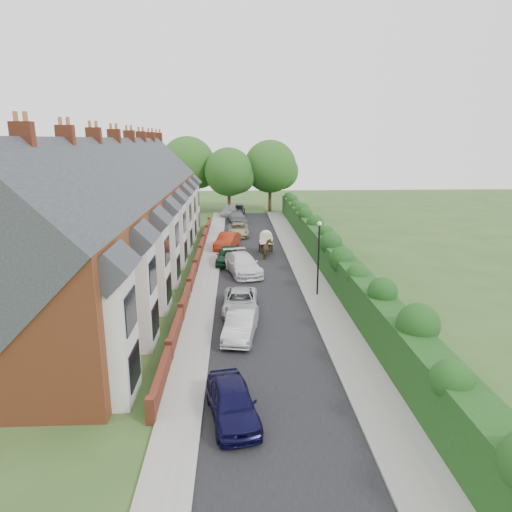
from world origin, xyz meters
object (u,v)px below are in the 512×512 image
(car_grey, at_px, (237,218))
(car_black, at_px, (238,210))
(car_navy, at_px, (232,402))
(horse_cart, at_px, (266,240))
(car_red, at_px, (227,241))
(car_silver_a, at_px, (241,324))
(lamppost, at_px, (319,249))
(car_white, at_px, (242,264))
(horse, at_px, (268,249))
(car_beige, at_px, (238,230))
(car_green, at_px, (227,255))
(car_silver_b, at_px, (240,301))

(car_grey, height_order, car_black, car_black)
(car_navy, relative_size, horse_cart, 1.47)
(car_red, bearing_deg, car_silver_a, -72.53)
(lamppost, height_order, car_grey, lamppost)
(car_white, relative_size, horse, 2.85)
(car_black, bearing_deg, car_grey, -86.72)
(car_navy, relative_size, car_beige, 0.85)
(car_white, distance_m, horse, 5.36)
(car_red, bearing_deg, car_navy, -74.16)
(car_green, bearing_deg, car_silver_b, -80.94)
(car_navy, relative_size, car_white, 0.77)
(car_silver_a, distance_m, car_grey, 34.41)
(car_silver_b, relative_size, car_white, 0.85)
(car_white, distance_m, car_green, 3.28)
(car_red, relative_size, car_beige, 0.94)
(lamppost, relative_size, horse_cart, 1.81)
(lamppost, relative_size, horse, 2.71)
(car_white, relative_size, car_black, 1.20)
(car_red, height_order, horse_cart, horse_cart)
(car_red, relative_size, horse_cart, 1.62)
(car_silver_a, bearing_deg, car_green, 102.63)
(car_silver_b, distance_m, horse_cart, 15.27)
(lamppost, bearing_deg, horse, 104.39)
(car_beige, bearing_deg, horse_cart, -71.53)
(car_green, distance_m, car_black, 25.87)
(car_navy, height_order, horse_cart, horse_cart)
(car_navy, height_order, car_grey, car_grey)
(car_beige, bearing_deg, car_white, -88.88)
(car_green, relative_size, car_red, 0.95)
(car_silver_a, height_order, car_green, car_green)
(car_navy, height_order, car_white, car_white)
(car_white, xyz_separation_m, horse_cart, (2.34, 6.88, 0.39))
(car_navy, bearing_deg, car_black, 78.77)
(car_navy, bearing_deg, car_silver_b, 77.21)
(car_green, distance_m, car_grey, 19.47)
(car_silver_a, xyz_separation_m, car_white, (0.28, 11.92, 0.08))
(car_navy, relative_size, car_black, 0.92)
(lamppost, bearing_deg, car_silver_a, -129.72)
(lamppost, height_order, car_red, lamppost)
(car_silver_b, xyz_separation_m, car_green, (-0.97, 11.20, 0.11))
(lamppost, relative_size, car_white, 0.95)
(lamppost, xyz_separation_m, car_silver_a, (-5.28, -6.36, -2.59))
(car_silver_a, relative_size, car_grey, 0.87)
(car_green, xyz_separation_m, car_red, (-0.09, 5.60, 0.01))
(car_silver_a, relative_size, car_white, 0.79)
(car_white, distance_m, car_grey, 22.49)
(car_red, distance_m, horse_cart, 4.08)
(car_white, relative_size, car_grey, 1.11)
(horse_cart, bearing_deg, car_white, -108.74)
(car_navy, height_order, car_silver_a, car_navy)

